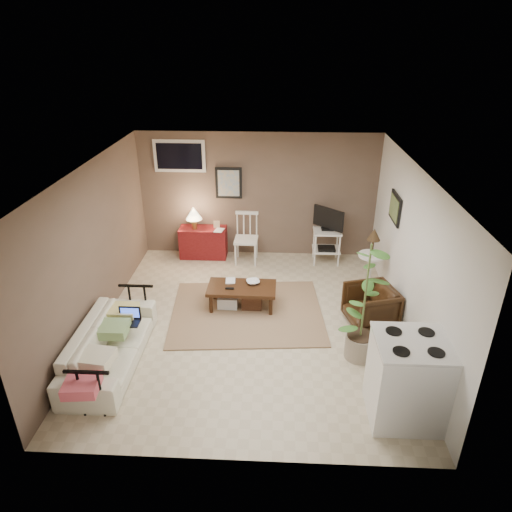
# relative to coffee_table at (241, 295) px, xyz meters

# --- Properties ---
(floor) EXTENTS (5.00, 5.00, 0.00)m
(floor) POSITION_rel_coffee_table_xyz_m (0.17, -0.43, -0.23)
(floor) COLOR #C1B293
(floor) RESTS_ON ground
(art_back) EXTENTS (0.50, 0.03, 0.60)m
(art_back) POSITION_rel_coffee_table_xyz_m (-0.38, 2.04, 1.22)
(art_back) COLOR black
(art_right) EXTENTS (0.03, 0.60, 0.45)m
(art_right) POSITION_rel_coffee_table_xyz_m (2.39, 0.62, 1.29)
(art_right) COLOR black
(window) EXTENTS (0.96, 0.03, 0.60)m
(window) POSITION_rel_coffee_table_xyz_m (-1.28, 2.04, 1.72)
(window) COLOR silver
(rug) EXTENTS (2.50, 2.07, 0.02)m
(rug) POSITION_rel_coffee_table_xyz_m (0.10, -0.15, -0.22)
(rug) COLOR #8C6F51
(rug) RESTS_ON floor
(coffee_table) EXTENTS (1.09, 0.57, 0.41)m
(coffee_table) POSITION_rel_coffee_table_xyz_m (0.00, 0.00, 0.00)
(coffee_table) COLOR #351F0E
(coffee_table) RESTS_ON floor
(sofa) EXTENTS (0.57, 1.95, 0.76)m
(sofa) POSITION_rel_coffee_table_xyz_m (-1.63, -1.44, 0.15)
(sofa) COLOR beige
(sofa) RESTS_ON floor
(sofa_pillows) EXTENTS (0.37, 1.85, 0.13)m
(sofa_pillows) POSITION_rel_coffee_table_xyz_m (-1.59, -1.67, 0.24)
(sofa_pillows) COLOR beige
(sofa_pillows) RESTS_ON sofa
(sofa_end_rails) EXTENTS (0.52, 1.94, 0.65)m
(sofa_end_rails) POSITION_rel_coffee_table_xyz_m (-1.52, -1.44, 0.10)
(sofa_end_rails) COLOR black
(sofa_end_rails) RESTS_ON floor
(laptop) EXTENTS (0.30, 0.22, 0.20)m
(laptop) POSITION_rel_coffee_table_xyz_m (-1.45, -1.11, 0.26)
(laptop) COLOR black
(laptop) RESTS_ON sofa
(red_console) EXTENTS (0.90, 0.40, 1.04)m
(red_console) POSITION_rel_coffee_table_xyz_m (-0.90, 1.84, 0.13)
(red_console) COLOR maroon
(red_console) RESTS_ON floor
(spindle_chair) EXTENTS (0.45, 0.45, 0.96)m
(spindle_chair) POSITION_rel_coffee_table_xyz_m (-0.04, 1.68, 0.22)
(spindle_chair) COLOR silver
(spindle_chair) RESTS_ON floor
(tv_stand) EXTENTS (0.52, 0.47, 1.10)m
(tv_stand) POSITION_rel_coffee_table_xyz_m (1.49, 1.71, 0.35)
(tv_stand) COLOR silver
(tv_stand) RESTS_ON floor
(side_table) EXTENTS (0.43, 0.43, 1.16)m
(side_table) POSITION_rel_coffee_table_xyz_m (2.12, 0.62, 0.49)
(side_table) COLOR silver
(side_table) RESTS_ON floor
(armchair) EXTENTS (0.78, 0.81, 0.68)m
(armchair) POSITION_rel_coffee_table_xyz_m (1.97, -0.36, 0.11)
(armchair) COLOR black
(armchair) RESTS_ON floor
(potted_plant) EXTENTS (0.43, 0.43, 1.72)m
(potted_plant) POSITION_rel_coffee_table_xyz_m (1.69, -1.16, 0.69)
(potted_plant) COLOR gray
(potted_plant) RESTS_ON floor
(stove) EXTENTS (0.80, 0.74, 1.05)m
(stove) POSITION_rel_coffee_table_xyz_m (2.03, -2.20, 0.29)
(stove) COLOR white
(stove) RESTS_ON floor
(bowl) EXTENTS (0.21, 0.11, 0.21)m
(bowl) POSITION_rel_coffee_table_xyz_m (0.18, 0.11, 0.26)
(bowl) COLOR #351F0E
(bowl) RESTS_ON coffee_table
(book_table) EXTENTS (0.15, 0.03, 0.21)m
(book_table) POSITION_rel_coffee_table_xyz_m (-0.26, 0.16, 0.26)
(book_table) COLOR #351F0E
(book_table) RESTS_ON coffee_table
(book_console) EXTENTS (0.17, 0.05, 0.22)m
(book_console) POSITION_rel_coffee_table_xyz_m (-0.64, 1.74, 0.48)
(book_console) COLOR #351F0E
(book_console) RESTS_ON red_console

